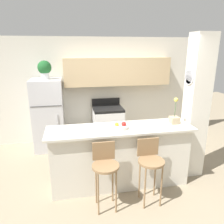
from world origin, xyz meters
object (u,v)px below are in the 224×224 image
(stove_range, at_px, (108,125))
(bar_stool_right, at_px, (150,162))
(refrigerator, at_px, (49,115))
(fruit_bowl, at_px, (121,127))
(potted_plant_on_fridge, at_px, (45,69))
(bar_stool_left, at_px, (105,166))
(trash_bin, at_px, (75,142))
(orchid_vase, at_px, (174,118))

(stove_range, distance_m, bar_stool_right, 2.29)
(refrigerator, bearing_deg, bar_stool_right, -53.75)
(fruit_bowl, bearing_deg, potted_plant_on_fridge, 126.14)
(stove_range, relative_size, fruit_bowl, 4.28)
(bar_stool_left, bearing_deg, trash_bin, 101.26)
(fruit_bowl, bearing_deg, trash_bin, 115.62)
(refrigerator, xyz_separation_m, orchid_vase, (2.25, -1.69, 0.33))
(stove_range, distance_m, bar_stool_left, 2.32)
(trash_bin, bearing_deg, bar_stool_left, -78.74)
(stove_range, bearing_deg, refrigerator, -178.54)
(potted_plant_on_fridge, bearing_deg, bar_stool_right, -53.76)
(potted_plant_on_fridge, xyz_separation_m, trash_bin, (0.56, -0.24, -1.67))
(orchid_vase, height_order, trash_bin, orchid_vase)
(bar_stool_right, distance_m, trash_bin, 2.31)
(stove_range, xyz_separation_m, bar_stool_left, (-0.44, -2.27, 0.21))
(bar_stool_left, height_order, trash_bin, bar_stool_left)
(bar_stool_right, bearing_deg, fruit_bowl, 126.62)
(refrigerator, xyz_separation_m, bar_stool_left, (0.95, -2.23, -0.14))
(bar_stool_right, bearing_deg, stove_range, 96.17)
(refrigerator, bearing_deg, trash_bin, -23.49)
(stove_range, xyz_separation_m, potted_plant_on_fridge, (-1.39, -0.04, 1.40))
(stove_range, relative_size, potted_plant_on_fridge, 2.66)
(bar_stool_left, distance_m, fruit_bowl, 0.71)
(refrigerator, distance_m, bar_stool_left, 2.43)
(fruit_bowl, bearing_deg, refrigerator, 126.14)
(bar_stool_right, xyz_separation_m, fruit_bowl, (-0.35, 0.47, 0.41))
(bar_stool_left, height_order, fruit_bowl, fruit_bowl)
(orchid_vase, relative_size, fruit_bowl, 1.81)
(bar_stool_right, distance_m, orchid_vase, 0.95)
(fruit_bowl, bearing_deg, bar_stool_left, -125.14)
(potted_plant_on_fridge, bearing_deg, orchid_vase, -36.91)
(fruit_bowl, bearing_deg, stove_range, 86.64)
(stove_range, bearing_deg, bar_stool_left, -100.91)
(refrigerator, distance_m, trash_bin, 0.87)
(stove_range, relative_size, bar_stool_right, 1.07)
(bar_stool_left, relative_size, potted_plant_on_fridge, 2.48)
(potted_plant_on_fridge, height_order, trash_bin, potted_plant_on_fridge)
(stove_range, distance_m, potted_plant_on_fridge, 1.98)
(bar_stool_right, bearing_deg, refrigerator, 126.25)
(refrigerator, xyz_separation_m, fruit_bowl, (1.29, -1.76, 0.27))
(fruit_bowl, relative_size, trash_bin, 0.66)
(bar_stool_right, height_order, orchid_vase, orchid_vase)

